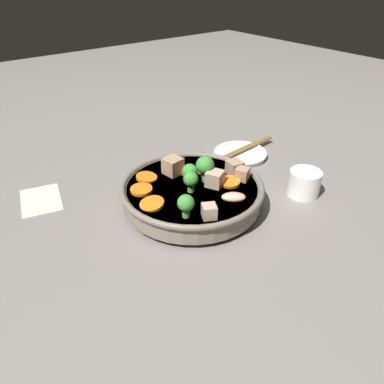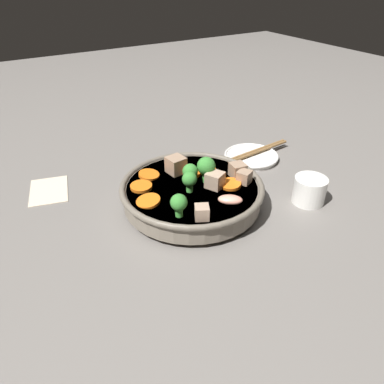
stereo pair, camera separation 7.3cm
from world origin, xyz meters
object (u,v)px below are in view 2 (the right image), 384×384
Objects in this scene: side_saucer at (251,156)px; chopsticks_pair at (252,153)px; tea_cup at (310,190)px; stirfry_bowl at (192,191)px.

side_saucer is 0.01m from chopsticks_pair.
side_saucer is 0.21m from tea_cup.
tea_cup reaches higher than side_saucer.
side_saucer is at bearing 173.93° from tea_cup.
tea_cup is (0.21, -0.02, 0.02)m from side_saucer.
stirfry_bowl is 4.32× the size of tea_cup.
chopsticks_pair is (-0.10, 0.23, -0.02)m from stirfry_bowl.
chopsticks_pair is (-0.21, 0.02, -0.01)m from tea_cup.
side_saucer is 0.56× the size of chopsticks_pair.
stirfry_bowl is 0.24m from tea_cup.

